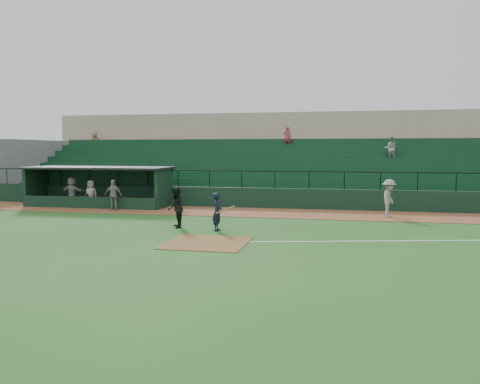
# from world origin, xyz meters

# --- Properties ---
(ground) EXTENTS (90.00, 90.00, 0.00)m
(ground) POSITION_xyz_m (0.00, 0.00, 0.00)
(ground) COLOR #21541B
(ground) RESTS_ON ground
(warning_track) EXTENTS (40.00, 4.00, 0.03)m
(warning_track) POSITION_xyz_m (0.00, 8.00, 0.01)
(warning_track) COLOR brown
(warning_track) RESTS_ON ground
(home_plate_dirt) EXTENTS (3.00, 3.00, 0.03)m
(home_plate_dirt) POSITION_xyz_m (0.00, -1.00, 0.01)
(home_plate_dirt) COLOR brown
(home_plate_dirt) RESTS_ON ground
(foul_line) EXTENTS (17.49, 4.44, 0.01)m
(foul_line) POSITION_xyz_m (8.00, 1.20, 0.01)
(foul_line) COLOR white
(foul_line) RESTS_ON ground
(stadium_structure) EXTENTS (38.00, 13.08, 6.40)m
(stadium_structure) POSITION_xyz_m (-0.00, 16.46, 2.30)
(stadium_structure) COLOR black
(stadium_structure) RESTS_ON ground
(dugout) EXTENTS (8.90, 3.20, 2.42)m
(dugout) POSITION_xyz_m (-9.75, 9.56, 1.33)
(dugout) COLOR black
(dugout) RESTS_ON ground
(batter_at_plate) EXTENTS (1.00, 0.67, 1.64)m
(batter_at_plate) POSITION_xyz_m (-0.30, 1.74, 0.82)
(batter_at_plate) COLOR black
(batter_at_plate) RESTS_ON ground
(umpire) EXTENTS (0.99, 1.08, 1.80)m
(umpire) POSITION_xyz_m (-2.30, 2.13, 0.90)
(umpire) COLOR black
(umpire) RESTS_ON ground
(runner) EXTENTS (1.07, 1.41, 1.93)m
(runner) POSITION_xyz_m (7.25, 7.55, 1.00)
(runner) COLOR gray
(runner) RESTS_ON warning_track
(dugout_player_a) EXTENTS (1.04, 0.48, 1.73)m
(dugout_player_a) POSITION_xyz_m (-7.90, 7.29, 0.89)
(dugout_player_a) COLOR gray
(dugout_player_a) RESTS_ON warning_track
(dugout_player_b) EXTENTS (0.83, 0.56, 1.64)m
(dugout_player_b) POSITION_xyz_m (-9.70, 8.06, 0.85)
(dugout_player_b) COLOR gray
(dugout_player_b) RESTS_ON warning_track
(dugout_player_c) EXTENTS (1.74, 0.90, 1.79)m
(dugout_player_c) POSITION_xyz_m (-11.21, 8.50, 0.93)
(dugout_player_c) COLOR #ABA5A0
(dugout_player_c) RESTS_ON warning_track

